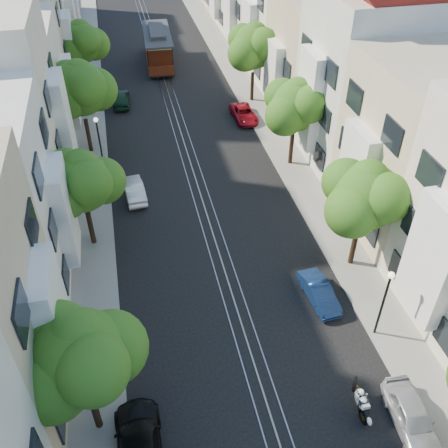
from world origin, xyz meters
TOP-DOWN VIEW (x-y plane):
  - ground at (0.00, 28.00)m, footprint 200.00×200.00m
  - sidewalk_east at (7.25, 28.00)m, footprint 2.50×80.00m
  - sidewalk_west at (-7.25, 28.00)m, footprint 2.50×80.00m
  - rail_left at (-0.55, 28.00)m, footprint 0.06×80.00m
  - rail_slot at (0.00, 28.00)m, footprint 0.06×80.00m
  - rail_right at (0.55, 28.00)m, footprint 0.06×80.00m
  - lane_line at (0.00, 28.00)m, footprint 0.08×80.00m
  - townhouses_east at (11.87, 27.91)m, footprint 7.75×72.00m
  - townhouses_west at (-11.87, 27.91)m, footprint 7.75×72.00m
  - tree_e_b at (7.26, 8.98)m, footprint 4.93×4.08m
  - tree_e_c at (7.26, 19.98)m, footprint 4.84×3.99m
  - tree_e_d at (7.26, 30.98)m, footprint 5.01×4.16m
  - tree_w_a at (-7.14, 1.98)m, footprint 4.93×4.08m
  - tree_w_b at (-7.14, 13.98)m, footprint 4.72×3.87m
  - tree_w_c at (-7.14, 24.98)m, footprint 5.13×4.28m
  - tree_w_d at (-7.14, 35.98)m, footprint 4.84×3.99m
  - lamp_east at (6.30, 4.00)m, footprint 0.32×0.32m
  - lamp_west at (-6.30, 22.00)m, footprint 0.32×0.32m
  - sportbike_rider at (3.76, 0.29)m, footprint 0.48×1.85m
  - cable_car at (0.02, 41.57)m, footprint 3.08×8.67m
  - parked_car_e_near at (5.60, -0.78)m, footprint 1.79×3.80m
  - parked_car_e_mid at (4.40, 6.77)m, footprint 1.45×3.38m
  - parked_car_e_far at (5.60, 27.58)m, footprint 1.92×3.92m
  - parked_car_w_near at (-5.60, 0.38)m, footprint 1.92×4.65m
  - parked_car_w_mid at (-4.40, 18.30)m, footprint 1.54×3.65m
  - parked_car_w_far at (-4.40, 32.74)m, footprint 1.70×3.79m

SIDE VIEW (x-z plane):
  - ground at x=0.00m, z-range 0.00..0.00m
  - lane_line at x=0.00m, z-range 0.00..0.01m
  - rail_left at x=-0.55m, z-range 0.00..0.02m
  - rail_slot at x=0.00m, z-range 0.00..0.02m
  - rail_right at x=0.55m, z-range 0.00..0.02m
  - sidewalk_east at x=7.25m, z-range 0.00..0.12m
  - sidewalk_west at x=-7.25m, z-range 0.00..0.12m
  - parked_car_e_far at x=5.60m, z-range 0.00..1.07m
  - parked_car_e_mid at x=4.40m, z-range 0.00..1.08m
  - parked_car_w_mid at x=-4.40m, z-range 0.00..1.17m
  - parked_car_e_near at x=5.60m, z-range 0.00..1.26m
  - parked_car_w_far at x=-4.40m, z-range 0.00..1.26m
  - parked_car_w_near at x=-5.60m, z-range 0.00..1.34m
  - sportbike_rider at x=3.76m, z-range 0.07..1.52m
  - cable_car at x=0.02m, z-range 0.30..3.59m
  - lamp_east at x=6.30m, z-range 0.77..4.93m
  - lamp_west at x=-6.30m, z-range 0.77..4.93m
  - tree_w_b at x=-7.14m, z-range 1.26..7.53m
  - tree_e_c at x=7.26m, z-range 1.34..7.86m
  - tree_w_d at x=-7.14m, z-range 1.34..7.86m
  - tree_e_b at x=7.26m, z-range 1.39..8.07m
  - tree_w_a at x=-7.14m, z-range 1.39..8.07m
  - tree_e_d at x=7.26m, z-range 1.44..8.29m
  - tree_w_c at x=-7.14m, z-range 1.52..8.62m
  - townhouses_west at x=-11.87m, z-range -0.80..10.96m
  - townhouses_east at x=11.87m, z-range -0.82..11.18m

